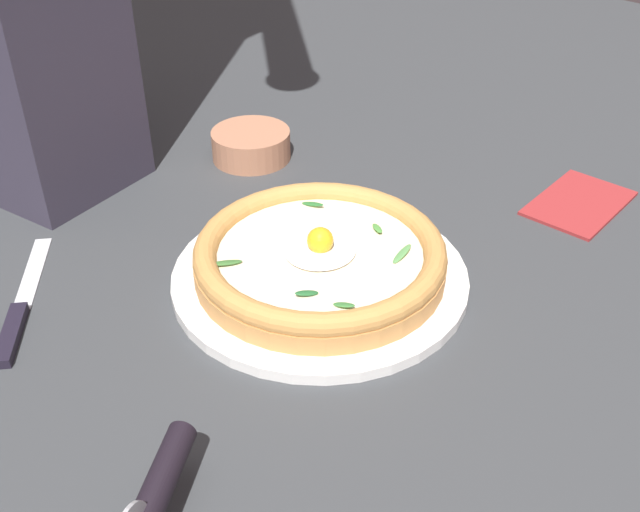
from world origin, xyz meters
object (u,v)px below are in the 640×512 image
(pizza, at_px, (320,256))
(side_bowl, at_px, (251,145))
(table_knife, at_px, (18,314))
(pizza_cutter, at_px, (153,501))
(folded_napkin, at_px, (579,202))

(pizza, height_order, side_bowl, pizza)
(pizza, distance_m, table_knife, 0.30)
(pizza_cutter, height_order, folded_napkin, pizza_cutter)
(table_knife, distance_m, folded_napkin, 0.65)
(pizza, bearing_deg, pizza_cutter, 22.04)
(side_bowl, xyz_separation_m, pizza_cutter, (0.44, 0.38, 0.02))
(pizza, bearing_deg, folded_napkin, 159.15)
(pizza, xyz_separation_m, side_bowl, (-0.14, -0.26, -0.01))
(pizza, relative_size, folded_napkin, 1.84)
(pizza, bearing_deg, side_bowl, -118.68)
(pizza_cutter, bearing_deg, table_knife, -100.23)
(table_knife, relative_size, folded_napkin, 1.24)
(table_knife, bearing_deg, folded_napkin, 152.28)
(table_knife, xyz_separation_m, folded_napkin, (-0.57, 0.30, 0.00))
(pizza_cutter, relative_size, folded_napkin, 0.93)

